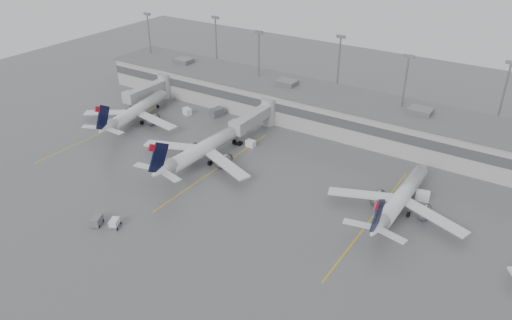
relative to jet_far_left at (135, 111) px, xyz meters
The scene contains 18 objects.
ground 59.21m from the jet_far_left, 32.81° to the right, with size 260.00×260.00×0.00m, color #565659.
terminal 56.06m from the jet_far_left, 27.56° to the left, with size 152.00×17.00×9.45m.
light_masts 59.63m from the jet_far_left, 32.54° to the left, with size 142.40×8.00×20.60m.
jet_bridge_left 14.88m from the jet_far_left, 112.99° to the left, with size 4.00×17.20×7.00m.
jet_bridge_right 32.25m from the jet_far_left, 25.10° to the left, with size 4.00×17.20×7.00m.
stand_markings 50.44m from the jet_far_left, ahead, with size 105.25×40.00×0.01m.
jet_far_left is the anchor object (origin of this frame).
jet_mid_left 28.77m from the jet_far_left, 14.47° to the right, with size 28.88×32.39×10.48m.
jet_mid_right 70.60m from the jet_far_left, ahead, with size 26.49×29.68×9.60m.
baggage_tug 46.10m from the jet_far_left, 49.65° to the right, with size 2.46×2.90×1.60m.
baggage_cart 45.05m from the jet_far_left, 53.75° to the right, with size 2.47×2.98×1.67m.
gse_uld_a 13.83m from the jet_far_left, 55.76° to the left, with size 2.42×1.61×1.72m, color white.
gse_uld_b 32.90m from the jet_far_left, ahead, with size 2.19×1.46×1.55m, color white.
gse_uld_c 73.20m from the jet_far_left, ahead, with size 2.57×1.71×1.82m, color white.
gse_loader 21.12m from the jet_far_left, 44.29° to the left, with size 2.20×3.53×2.20m, color slate.
cone_a 5.12m from the jet_far_left, 156.84° to the right, with size 0.46×0.46×0.74m, color #EF5205.
cone_b 33.15m from the jet_far_left, ahead, with size 0.48×0.48×0.76m, color #EF5205.
cone_c 69.12m from the jet_far_left, ahead, with size 0.48×0.48×0.77m, color #EF5205.
Camera 1 is at (40.71, -50.11, 52.79)m, focal length 35.00 mm.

